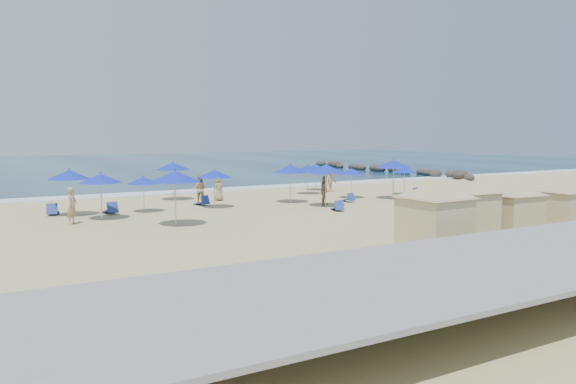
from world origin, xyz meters
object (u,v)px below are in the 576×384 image
object	(u,v)px
umbrella_2	(143,180)
umbrella_10	(405,170)
cabana_3	(562,200)
umbrella_9	(316,167)
umbrella_0	(69,175)
rock_jetty	(385,169)
umbrella_7	(290,169)
trash_bin	(466,212)
umbrella_1	(101,178)
beachgoer_2	(324,191)
beachgoer_1	(200,189)
umbrella_4	(173,166)
umbrella_11	(394,164)
umbrella_8	(351,171)
beachgoer_4	(219,189)
umbrella_12	(308,168)
umbrella_5	(214,174)
cabana_2	(512,204)
cabana_1	(462,203)
cabana_0	(435,210)
beachgoer_0	(72,206)
umbrella_6	(326,168)
umbrella_3	(175,176)

from	to	relation	value
umbrella_2	umbrella_10	bearing A→B (deg)	-1.85
cabana_3	umbrella_2	bearing A→B (deg)	132.37
cabana_3	umbrella_9	bearing A→B (deg)	88.24
umbrella_0	umbrella_9	world-z (taller)	umbrella_0
rock_jetty	umbrella_7	size ratio (longest dim) A/B	10.63
trash_bin	umbrella_1	xyz separation A→B (m)	(-16.06, 9.45, 1.72)
beachgoer_2	umbrella_0	bearing A→B (deg)	125.53
umbrella_7	beachgoer_1	world-z (taller)	umbrella_7
cabana_3	umbrella_7	distance (m)	16.17
umbrella_4	rock_jetty	bearing A→B (deg)	25.13
trash_bin	umbrella_2	size ratio (longest dim) A/B	0.40
cabana_3	umbrella_4	world-z (taller)	umbrella_4
beachgoer_2	umbrella_11	bearing A→B (deg)	-37.98
umbrella_8	umbrella_10	bearing A→B (deg)	-2.99
trash_bin	beachgoer_4	world-z (taller)	beachgoer_4
beachgoer_1	umbrella_12	bearing A→B (deg)	-144.68
umbrella_5	umbrella_7	distance (m)	5.14
umbrella_9	trash_bin	bearing A→B (deg)	-95.50
umbrella_5	umbrella_10	distance (m)	14.52
cabana_2	cabana_3	xyz separation A→B (m)	(3.19, -0.14, -0.02)
umbrella_11	beachgoer_2	bearing A→B (deg)	-175.90
cabana_1	umbrella_11	size ratio (longest dim) A/B	1.67
cabana_0	umbrella_5	size ratio (longest dim) A/B	1.93
umbrella_12	beachgoer_1	xyz separation A→B (m)	(-8.72, -1.04, -1.01)
umbrella_8	beachgoer_4	world-z (taller)	umbrella_8
rock_jetty	trash_bin	world-z (taller)	rock_jetty
umbrella_1	umbrella_5	xyz separation A→B (m)	(6.78, 1.33, -0.10)
umbrella_12	beachgoer_0	distance (m)	18.09
trash_bin	umbrella_7	distance (m)	11.58
umbrella_1	beachgoer_0	size ratio (longest dim) A/B	1.34
umbrella_1	umbrella_5	size ratio (longest dim) A/B	1.05
umbrella_7	beachgoer_0	world-z (taller)	umbrella_7
cabana_0	cabana_2	distance (m)	4.98
umbrella_1	umbrella_7	distance (m)	11.98
cabana_1	umbrella_5	size ratio (longest dim) A/B	1.95
umbrella_6	umbrella_10	distance (m)	8.88
beachgoer_2	cabana_0	bearing A→B (deg)	-149.31
umbrella_10	beachgoer_1	world-z (taller)	umbrella_10
umbrella_11	umbrella_7	bearing A→B (deg)	166.02
rock_jetty	beachgoer_2	xyz separation A→B (m)	(-22.50, -21.17, 0.55)
umbrella_8	beachgoer_2	bearing A→B (deg)	-149.14
umbrella_8	beachgoer_2	world-z (taller)	umbrella_8
cabana_2	umbrella_2	world-z (taller)	cabana_2
umbrella_5	umbrella_12	world-z (taller)	umbrella_5
cabana_0	umbrella_1	size ratio (longest dim) A/B	1.84
umbrella_7	umbrella_9	xyz separation A→B (m)	(5.73, 5.84, -0.35)
cabana_0	beachgoer_4	size ratio (longest dim) A/B	2.81
umbrella_3	umbrella_12	xyz separation A→B (m)	(12.91, 8.70, -0.47)
umbrella_0	umbrella_4	bearing A→B (deg)	30.28
umbrella_3	beachgoer_4	bearing A→B (deg)	55.25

